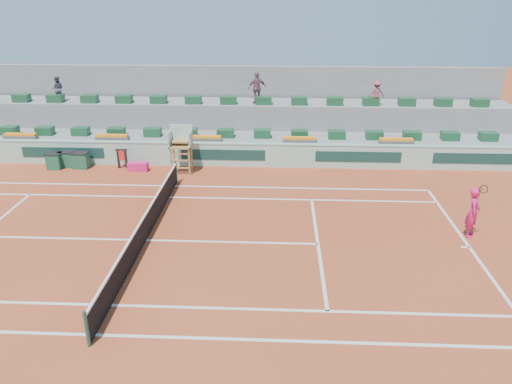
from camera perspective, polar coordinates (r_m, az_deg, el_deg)
ground at (r=19.15m, az=-12.46°, el=-5.41°), size 90.00×90.00×0.00m
seating_tier_lower at (r=28.63m, az=-7.28°, el=5.66°), size 36.00×4.00×1.20m
seating_tier_upper at (r=29.96m, az=-6.84°, el=7.83°), size 36.00×2.40×2.60m
stadium_back_wall at (r=31.29m, az=-6.45°, el=10.16°), size 36.00×0.40×4.40m
player_bag at (r=26.29m, az=-13.33°, el=2.83°), size 1.01×0.45×0.45m
spectator_left at (r=31.49m, az=-21.73°, el=10.90°), size 0.80×0.68×1.44m
spectator_mid at (r=28.66m, az=0.13°, el=11.82°), size 1.14×0.79×1.79m
spectator_right at (r=28.91m, az=13.60°, el=10.92°), size 0.98×0.65×1.42m
court_lines at (r=19.14m, az=-12.46°, el=-5.40°), size 23.89×11.09×0.01m
tennis_net at (r=18.91m, az=-12.59°, el=-4.00°), size 0.10×11.97×1.10m
advertising_hoarding at (r=26.55m, az=-8.01°, el=4.36°), size 36.00×0.34×1.26m
umpire_chair at (r=25.35m, az=-8.57°, el=5.61°), size 1.10×0.90×2.40m
seat_row_lower at (r=27.56m, az=-7.67°, el=6.75°), size 32.90×0.60×0.44m
seat_row_upper at (r=29.04m, az=-7.16°, el=10.43°), size 32.90×0.60×0.44m
flower_planters at (r=27.14m, az=-11.09°, el=6.10°), size 26.80×0.36×0.28m
drink_cooler_a at (r=27.52m, az=-19.37°, el=3.47°), size 0.81×0.70×0.84m
drink_cooler_b at (r=27.98m, az=-20.72°, el=3.58°), size 0.81×0.70×0.84m
drink_cooler_c at (r=27.88m, az=-22.03°, el=3.32°), size 0.74×0.64×0.84m
towel_rack at (r=26.77m, az=-15.07°, el=3.87°), size 0.62×0.10×1.03m
tennis_player at (r=20.29m, az=23.58°, el=-2.13°), size 0.69×0.98×2.28m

